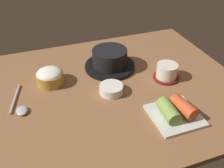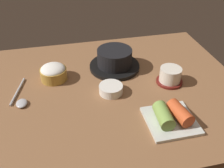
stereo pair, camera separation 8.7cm
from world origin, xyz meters
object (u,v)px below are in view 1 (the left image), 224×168
(stone_pot, at_px, (110,60))
(banchan_cup_center, at_px, (111,89))
(rice_bowl, at_px, (50,76))
(tea_cup_with_saucer, at_px, (167,72))
(spoon, at_px, (20,107))
(kimchi_plate, at_px, (176,112))

(stone_pot, bearing_deg, banchan_cup_center, -107.63)
(rice_bowl, relative_size, tea_cup_with_saucer, 1.02)
(rice_bowl, distance_m, banchan_cup_center, 0.23)
(rice_bowl, bearing_deg, stone_pot, 6.52)
(rice_bowl, height_order, tea_cup_with_saucer, same)
(stone_pot, relative_size, spoon, 1.15)
(stone_pot, xyz_separation_m, banchan_cup_center, (-0.05, -0.16, -0.02))
(rice_bowl, distance_m, kimchi_plate, 0.46)
(stone_pot, height_order, kimchi_plate, stone_pot)
(rice_bowl, xyz_separation_m, banchan_cup_center, (0.19, -0.13, -0.01))
(stone_pot, distance_m, spoon, 0.38)
(rice_bowl, bearing_deg, kimchi_plate, -42.87)
(tea_cup_with_saucer, distance_m, kimchi_plate, 0.21)
(tea_cup_with_saucer, relative_size, kimchi_plate, 0.66)
(stone_pot, bearing_deg, spoon, -159.51)
(tea_cup_with_saucer, distance_m, spoon, 0.53)
(kimchi_plate, xyz_separation_m, spoon, (-0.45, 0.21, -0.02))
(stone_pot, height_order, banchan_cup_center, stone_pot)
(banchan_cup_center, relative_size, kimchi_plate, 0.56)
(kimchi_plate, bearing_deg, stone_pot, 105.69)
(banchan_cup_center, distance_m, kimchi_plate, 0.23)
(rice_bowl, bearing_deg, tea_cup_with_saucer, -15.62)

